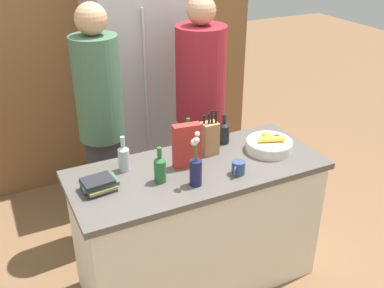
% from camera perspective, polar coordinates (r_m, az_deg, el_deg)
% --- Properties ---
extents(ground_plane, '(14.00, 14.00, 0.00)m').
position_cam_1_polar(ground_plane, '(3.28, 0.66, -16.55)').
color(ground_plane, brown).
extents(kitchen_island, '(1.57, 0.66, 0.89)m').
position_cam_1_polar(kitchen_island, '(2.98, 0.71, -10.34)').
color(kitchen_island, silver).
rests_on(kitchen_island, ground_plane).
extents(back_wall_wood, '(2.77, 0.12, 2.60)m').
position_cam_1_polar(back_wall_wood, '(4.11, -10.49, 13.18)').
color(back_wall_wood, brown).
rests_on(back_wall_wood, ground_plane).
extents(refrigerator, '(0.76, 0.62, 2.01)m').
position_cam_1_polar(refrigerator, '(3.90, -6.70, 8.17)').
color(refrigerator, '#B7B7BC').
rests_on(refrigerator, ground_plane).
extents(fruit_bowl, '(0.30, 0.30, 0.12)m').
position_cam_1_polar(fruit_bowl, '(2.95, 9.78, 0.02)').
color(fruit_bowl, silver).
rests_on(fruit_bowl, kitchen_island).
extents(knife_block, '(0.10, 0.09, 0.30)m').
position_cam_1_polar(knife_block, '(2.84, 2.25, 0.82)').
color(knife_block, '#A87A4C').
rests_on(knife_block, kitchen_island).
extents(flower_vase, '(0.07, 0.07, 0.33)m').
position_cam_1_polar(flower_vase, '(2.51, 0.47, -2.98)').
color(flower_vase, '#191E4C').
rests_on(flower_vase, kitchen_island).
extents(cereal_box, '(0.18, 0.08, 0.28)m').
position_cam_1_polar(cereal_box, '(2.68, -0.67, -0.22)').
color(cereal_box, red).
rests_on(cereal_box, kitchen_island).
extents(coffee_mug, '(0.10, 0.09, 0.08)m').
position_cam_1_polar(coffee_mug, '(2.66, 5.88, -3.02)').
color(coffee_mug, '#334770').
rests_on(coffee_mug, kitchen_island).
extents(book_stack, '(0.20, 0.16, 0.07)m').
position_cam_1_polar(book_stack, '(2.55, -11.76, -5.04)').
color(book_stack, '#2D334C').
rests_on(book_stack, kitchen_island).
extents(bottle_oil, '(0.07, 0.07, 0.22)m').
position_cam_1_polar(bottle_oil, '(2.56, -4.09, -3.09)').
color(bottle_oil, '#286633').
rests_on(bottle_oil, kitchen_island).
extents(bottle_vinegar, '(0.06, 0.06, 0.22)m').
position_cam_1_polar(bottle_vinegar, '(2.90, -0.48, 0.85)').
color(bottle_vinegar, '#286633').
rests_on(bottle_vinegar, kitchen_island).
extents(bottle_wine, '(0.07, 0.07, 0.22)m').
position_cam_1_polar(bottle_wine, '(2.69, -8.66, -1.66)').
color(bottle_wine, '#B2BCC1').
rests_on(bottle_wine, kitchen_island).
extents(bottle_water, '(0.07, 0.07, 0.21)m').
position_cam_1_polar(bottle_water, '(3.00, 4.10, 1.56)').
color(bottle_water, black).
rests_on(bottle_water, kitchen_island).
extents(person_at_sink, '(0.32, 0.32, 1.79)m').
position_cam_1_polar(person_at_sink, '(3.17, -11.51, 3.44)').
color(person_at_sink, '#383842').
rests_on(person_at_sink, ground_plane).
extents(person_in_blue, '(0.37, 0.37, 1.78)m').
position_cam_1_polar(person_in_blue, '(3.40, 1.07, 5.36)').
color(person_in_blue, '#383842').
rests_on(person_in_blue, ground_plane).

